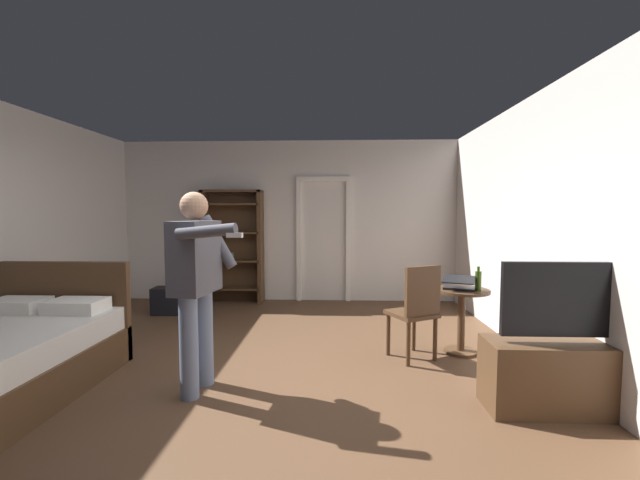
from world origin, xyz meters
TOP-DOWN VIEW (x-y plane):
  - ground_plane at (0.00, 0.00)m, footprint 7.35×7.35m
  - wall_back at (0.00, 3.40)m, footprint 5.94×0.12m
  - wall_right at (2.91, 0.00)m, footprint 0.12×6.93m
  - doorway_frame at (0.60, 3.32)m, footprint 0.93×0.08m
  - bookshelf at (-0.93, 3.18)m, footprint 1.01×0.32m
  - tv_flatscreen at (2.55, -0.42)m, footprint 1.16×0.40m
  - side_table at (2.17, 0.82)m, footprint 0.57×0.57m
  - laptop at (2.12, 0.78)m, footprint 0.42×0.42m
  - bottle_on_table at (2.31, 0.74)m, footprint 0.06×0.06m
  - wooden_chair at (1.64, 0.58)m, footprint 0.57×0.57m
  - person_blue_shirt at (-0.36, -0.20)m, footprint 0.66×0.70m
  - suitcase_dark at (-1.61, 2.33)m, footprint 0.64×0.33m

SIDE VIEW (x-z plane):
  - ground_plane at x=0.00m, z-range 0.00..0.00m
  - suitcase_dark at x=-1.61m, z-range 0.00..0.40m
  - tv_flatscreen at x=2.55m, z-range -0.24..0.91m
  - side_table at x=2.17m, z-range 0.12..0.82m
  - wooden_chair at x=1.64m, z-range 0.05..1.04m
  - laptop at x=2.12m, z-range 0.67..0.83m
  - bottle_on_table at x=2.31m, z-range 0.68..0.94m
  - person_blue_shirt at x=-0.36m, z-range 0.15..1.84m
  - bookshelf at x=-0.93m, z-range 0.07..1.97m
  - doorway_frame at x=0.60m, z-range 0.16..2.29m
  - wall_back at x=0.00m, z-range 0.00..2.74m
  - wall_right at x=2.91m, z-range 0.00..2.74m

